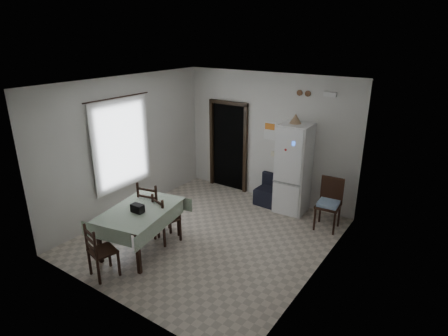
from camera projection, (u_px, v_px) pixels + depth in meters
ground at (209, 236)px, 7.20m from camera, size 4.50×4.50×0.00m
ceiling at (207, 83)px, 6.20m from camera, size 4.20×4.50×0.02m
wall_back at (268, 138)px, 8.44m from camera, size 4.20×0.02×2.90m
wall_front at (107, 213)px, 4.96m from camera, size 4.20×0.02×2.90m
wall_left at (128, 146)px, 7.81m from camera, size 0.02×4.50×2.90m
wall_right at (321, 192)px, 5.58m from camera, size 0.02×4.50×2.90m
doorway at (234, 145)px, 9.29m from camera, size 1.06×0.52×2.22m
window_recess at (118, 144)px, 7.65m from camera, size 0.10×1.20×1.60m
curtain at (122, 144)px, 7.59m from camera, size 0.02×1.45×1.85m
curtain_rod at (118, 98)px, 7.26m from camera, size 0.02×1.60×0.02m
calendar at (270, 131)px, 8.35m from camera, size 0.28×0.02×0.40m
calendar_image at (270, 127)px, 8.31m from camera, size 0.24×0.01×0.14m
light_switch at (273, 154)px, 8.47m from camera, size 0.08×0.02×0.12m
vent_left at (300, 93)px, 7.69m from camera, size 0.12×0.03×0.12m
vent_right at (308, 94)px, 7.59m from camera, size 0.12×0.03×0.12m
emergency_light at (330, 94)px, 7.31m from camera, size 0.25×0.07×0.09m
fridge at (294, 169)px, 7.92m from camera, size 0.66×0.66×1.94m
tan_cone at (296, 119)px, 7.59m from camera, size 0.26×0.26×0.20m
navy_seat at (269, 190)px, 8.44m from camera, size 0.57×0.56×0.67m
corner_chair at (328, 205)px, 7.32m from camera, size 0.48×0.48×1.03m
dining_table at (141, 229)px, 6.68m from camera, size 1.26×1.67×0.78m
black_bag at (138, 208)px, 6.41m from camera, size 0.23×0.14×0.14m
dining_chair_far_left at (154, 206)px, 7.20m from camera, size 0.55×0.55×1.08m
dining_chair_far_right at (167, 218)px, 6.91m from camera, size 0.49×0.49×0.94m
dining_chair_near_head at (103, 250)px, 5.90m from camera, size 0.48×0.48×0.92m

